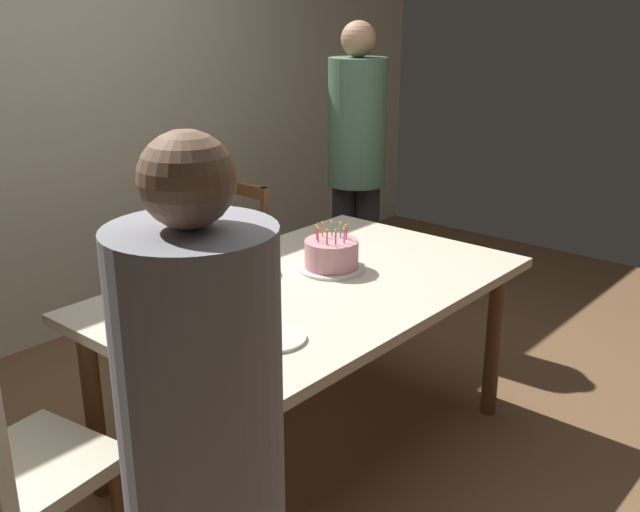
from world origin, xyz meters
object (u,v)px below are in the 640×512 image
(plate_near_celebrant, at_px, (273,338))
(chair_upholstered, at_px, (0,460))
(dining_table, at_px, (312,303))
(person_celebrant, at_px, (204,470))
(birthday_cake, at_px, (331,256))
(plate_far_side, at_px, (254,274))
(person_guest, at_px, (357,158))
(chair_spindle_back, at_px, (217,284))

(plate_near_celebrant, bearing_deg, chair_upholstered, 155.05)
(dining_table, bearing_deg, chair_upholstered, 174.38)
(plate_near_celebrant, xyz_separation_m, chair_upholstered, (-0.77, 0.36, -0.22))
(dining_table, height_order, person_celebrant, person_celebrant)
(birthday_cake, height_order, chair_upholstered, chair_upholstered)
(dining_table, bearing_deg, person_celebrant, -147.54)
(person_celebrant, bearing_deg, dining_table, 32.46)
(dining_table, relative_size, plate_far_side, 7.66)
(birthday_cake, xyz_separation_m, plate_near_celebrant, (-0.64, -0.28, -0.05))
(plate_far_side, bearing_deg, dining_table, -70.35)
(chair_upholstered, height_order, person_guest, person_guest)
(plate_far_side, xyz_separation_m, chair_upholstered, (-1.15, -0.11, -0.22))
(dining_table, relative_size, person_celebrant, 1.07)
(chair_spindle_back, relative_size, person_guest, 0.56)
(chair_upholstered, distance_m, person_guest, 2.51)
(plate_far_side, bearing_deg, birthday_cake, -36.81)
(person_guest, bearing_deg, person_celebrant, -148.51)
(person_guest, bearing_deg, birthday_cake, -147.09)
(plate_near_celebrant, bearing_deg, person_celebrant, -144.43)
(dining_table, xyz_separation_m, birthday_cake, (0.17, 0.04, 0.14))
(chair_spindle_back, bearing_deg, plate_far_side, -118.47)
(plate_near_celebrant, xyz_separation_m, person_celebrant, (-0.75, -0.53, 0.14))
(plate_near_celebrant, relative_size, person_celebrant, 0.14)
(person_celebrant, bearing_deg, chair_upholstered, 91.43)
(dining_table, relative_size, chair_spindle_back, 1.77)
(chair_upholstered, bearing_deg, dining_table, -5.62)
(plate_far_side, height_order, chair_spindle_back, chair_spindle_back)
(plate_near_celebrant, distance_m, person_guest, 1.89)
(birthday_cake, height_order, person_guest, person_guest)
(plate_near_celebrant, distance_m, chair_upholstered, 0.87)
(plate_far_side, bearing_deg, person_guest, 19.86)
(birthday_cake, height_order, chair_spindle_back, chair_spindle_back)
(chair_spindle_back, bearing_deg, dining_table, -106.21)
(chair_spindle_back, xyz_separation_m, chair_upholstered, (-1.48, -0.72, 0.07))
(plate_near_celebrant, relative_size, chair_upholstered, 0.23)
(chair_upholstered, bearing_deg, person_guest, 13.31)
(chair_upholstered, distance_m, person_celebrant, 0.96)
(birthday_cake, relative_size, person_guest, 0.16)
(chair_spindle_back, distance_m, chair_upholstered, 1.65)
(plate_far_side, distance_m, person_celebrant, 1.52)
(birthday_cake, bearing_deg, dining_table, -165.97)
(plate_near_celebrant, distance_m, plate_far_side, 0.61)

